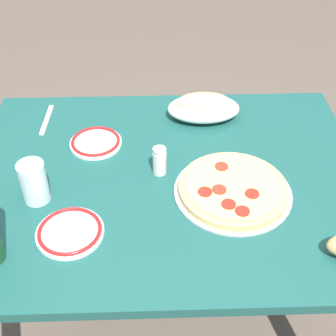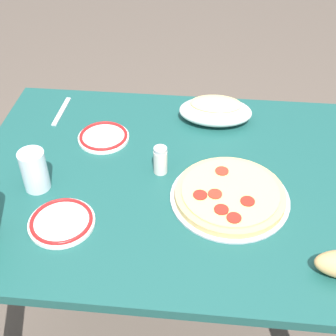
# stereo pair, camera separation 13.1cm
# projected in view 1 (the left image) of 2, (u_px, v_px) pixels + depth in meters

# --- Properties ---
(ground_plane) EXTENTS (8.00, 8.00, 0.00)m
(ground_plane) POSITION_uv_depth(u_px,v_px,m) (168.00, 315.00, 1.80)
(ground_plane) COLOR brown
(ground_plane) RESTS_ON ground
(dining_table) EXTENTS (1.15, 0.88, 0.73)m
(dining_table) POSITION_uv_depth(u_px,v_px,m) (168.00, 207.00, 1.41)
(dining_table) COLOR #194C47
(dining_table) RESTS_ON ground
(pepperoni_pizza) EXTENTS (0.33, 0.33, 0.03)m
(pepperoni_pizza) POSITION_uv_depth(u_px,v_px,m) (233.00, 189.00, 1.27)
(pepperoni_pizza) COLOR #B7B7BC
(pepperoni_pizza) RESTS_ON dining_table
(baked_pasta_dish) EXTENTS (0.24, 0.15, 0.08)m
(baked_pasta_dish) POSITION_uv_depth(u_px,v_px,m) (204.00, 107.00, 1.53)
(baked_pasta_dish) COLOR white
(baked_pasta_dish) RESTS_ON dining_table
(water_glass) EXTENTS (0.07, 0.07, 0.12)m
(water_glass) POSITION_uv_depth(u_px,v_px,m) (34.00, 182.00, 1.22)
(water_glass) COLOR silver
(water_glass) RESTS_ON dining_table
(side_plate_near) EXTENTS (0.16, 0.16, 0.02)m
(side_plate_near) POSITION_uv_depth(u_px,v_px,m) (96.00, 142.00, 1.44)
(side_plate_near) COLOR white
(side_plate_near) RESTS_ON dining_table
(side_plate_far) EXTENTS (0.17, 0.17, 0.02)m
(side_plate_far) POSITION_uv_depth(u_px,v_px,m) (70.00, 232.00, 1.16)
(side_plate_far) COLOR white
(side_plate_far) RESTS_ON dining_table
(spice_shaker) EXTENTS (0.04, 0.04, 0.09)m
(spice_shaker) POSITION_uv_depth(u_px,v_px,m) (160.00, 161.00, 1.31)
(spice_shaker) COLOR silver
(spice_shaker) RESTS_ON dining_table
(fork_left) EXTENTS (0.02, 0.17, 0.00)m
(fork_left) POSITION_uv_depth(u_px,v_px,m) (47.00, 120.00, 1.54)
(fork_left) COLOR #B7B7BC
(fork_left) RESTS_ON dining_table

